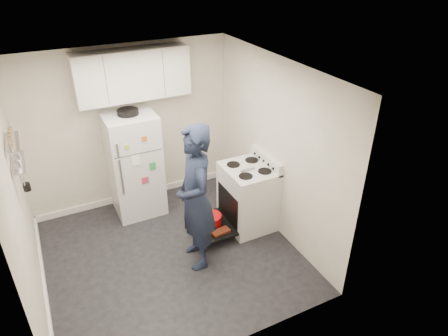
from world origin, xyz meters
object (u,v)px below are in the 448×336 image
open_oven_door (211,223)px  person (196,199)px  electric_range (247,197)px  refrigerator (134,164)px

open_oven_door → person: size_ratio=0.36×
electric_range → person: 1.16m
electric_range → person: size_ratio=0.57×
person → electric_range: bearing=118.6°
refrigerator → person: bearing=-76.2°
electric_range → refrigerator: (-1.33, 1.10, 0.34)m
electric_range → refrigerator: size_ratio=0.66×
electric_range → refrigerator: refrigerator is taller
open_oven_door → refrigerator: (-0.75, 1.09, 0.62)m
open_oven_door → person: person is taller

